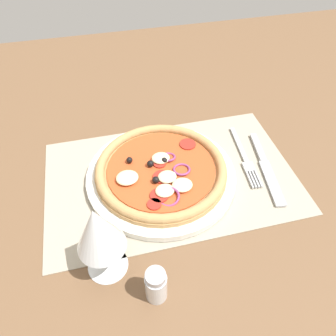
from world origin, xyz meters
The scene contains 8 objects.
ground_plane centered at (0.00, 0.00, -1.20)cm, with size 190.00×140.00×2.40cm, color brown.
placemat centered at (0.00, 0.00, 0.20)cm, with size 49.02×30.94×0.40cm, color #A39984.
plate centered at (1.98, 0.47, 1.08)cm, with size 29.20×29.20×1.37cm, color silver.
pizza centered at (2.01, 0.57, 2.86)cm, with size 25.59×25.59×2.64cm.
fork centered at (-16.23, -0.75, 0.62)cm, with size 3.26×18.06×0.44cm.
knife centered at (-19.33, 2.66, 0.65)cm, with size 4.77×20.01×0.62cm.
wine_glass centered at (14.35, 16.08, 10.12)cm, with size 7.20×7.20×14.90cm.
pepper_shaker centered at (7.80, 22.42, 3.25)cm, with size 3.20×3.20×6.70cm.
Camera 1 is at (10.63, 41.26, 47.76)cm, focal length 34.08 mm.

